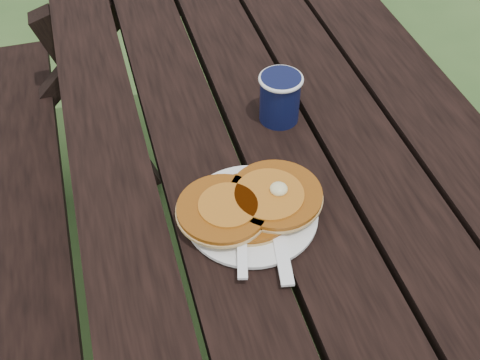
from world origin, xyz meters
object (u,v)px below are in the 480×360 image
object	(u,v)px
picnic_table	(263,247)
plate	(251,215)
pancake_stack	(251,203)
coffee_cup	(280,95)

from	to	relation	value
picnic_table	plate	size ratio (longest dim) A/B	8.54
pancake_stack	coffee_cup	bearing A→B (deg)	60.91
picnic_table	coffee_cup	xyz separation A→B (m)	(0.02, 0.01, 0.44)
plate	coffee_cup	xyz separation A→B (m)	(0.12, 0.22, 0.05)
plate	coffee_cup	world-z (taller)	coffee_cup
picnic_table	pancake_stack	world-z (taller)	pancake_stack
plate	coffee_cup	distance (m)	0.26
pancake_stack	coffee_cup	size ratio (longest dim) A/B	2.49
picnic_table	pancake_stack	size ratio (longest dim) A/B	7.51
picnic_table	pancake_stack	distance (m)	0.47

